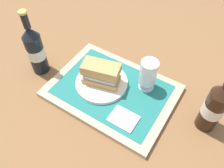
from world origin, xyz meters
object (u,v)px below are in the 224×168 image
at_px(plate, 101,83).
at_px(second_bottle, 35,50).
at_px(sandwich, 102,74).
at_px(beer_glass, 148,74).
at_px(beer_bottle, 215,106).

xyz_separation_m(plate, second_bottle, (-0.26, -0.05, 0.08)).
height_order(plate, sandwich, sandwich).
height_order(beer_glass, second_bottle, second_bottle).
bearing_deg(second_bottle, sandwich, 10.83).
height_order(beer_bottle, second_bottle, same).
relative_size(sandwich, beer_glass, 1.14).
height_order(plate, beer_bottle, beer_bottle).
relative_size(sandwich, second_bottle, 0.53).
relative_size(beer_glass, second_bottle, 0.47).
height_order(sandwich, beer_glass, beer_glass).
distance_m(beer_bottle, second_bottle, 0.64).
height_order(plate, second_bottle, second_bottle).
height_order(beer_glass, beer_bottle, beer_bottle).
xyz_separation_m(sandwich, second_bottle, (-0.26, -0.05, 0.03)).
bearing_deg(beer_bottle, second_bottle, -170.45).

